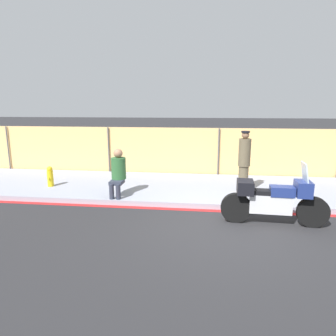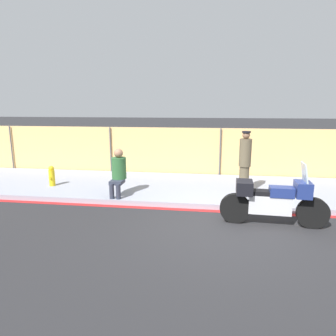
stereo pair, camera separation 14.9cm
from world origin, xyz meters
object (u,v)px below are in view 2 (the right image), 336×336
Objects in this scene: motorcycle at (273,200)px; fire_hydrant at (52,176)px; officer_standing at (245,162)px; person_seated_on_curb at (118,170)px.

motorcycle reaches higher than fire_hydrant.
officer_standing is (-0.42, 2.06, 0.49)m from motorcycle.
officer_standing is 1.36× the size of person_seated_on_curb.
person_seated_on_curb is 2.56m from fire_hydrant.
officer_standing is 3.65m from person_seated_on_curb.
fire_hydrant is (-6.43, 1.99, -0.12)m from motorcycle.
motorcycle is 6.73m from fire_hydrant.
motorcycle is at bearing -17.17° from fire_hydrant.
officer_standing reaches higher than person_seated_on_curb.
fire_hydrant is at bearing -179.25° from officer_standing.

